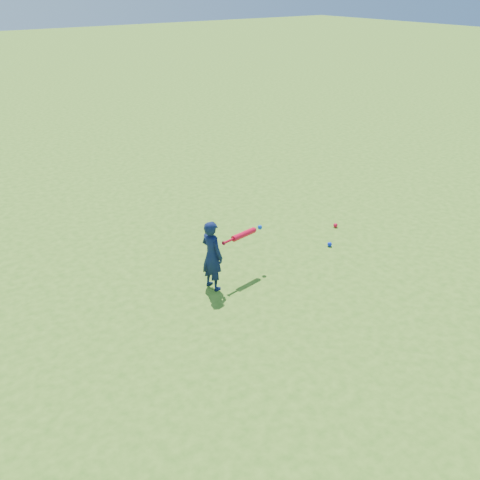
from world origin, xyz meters
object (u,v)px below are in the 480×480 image
(child, at_px, (212,255))
(bat_swing, at_px, (245,234))
(ground_ball_blue, at_px, (330,244))
(ground_ball_red, at_px, (335,225))

(child, distance_m, bat_swing, 0.57)
(child, xyz_separation_m, bat_swing, (0.55, 0.05, 0.13))
(ground_ball_blue, bearing_deg, child, 179.18)
(ground_ball_blue, bearing_deg, bat_swing, 177.04)
(ground_ball_red, distance_m, ground_ball_blue, 0.71)
(ground_ball_red, relative_size, ground_ball_blue, 1.02)
(child, bearing_deg, ground_ball_blue, -99.50)
(ground_ball_red, bearing_deg, bat_swing, -170.06)
(ground_ball_red, distance_m, bat_swing, 2.16)
(child, height_order, ground_ball_blue, child)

